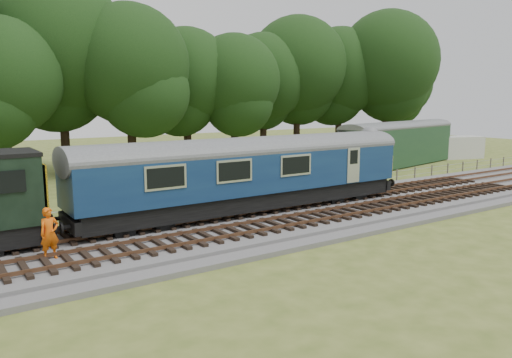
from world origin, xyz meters
TOP-DOWN VIEW (x-y plane):
  - ground at (0.00, 0.00)m, footprint 120.00×120.00m
  - ballast at (0.00, 0.00)m, footprint 70.00×7.00m
  - track_north at (0.00, 1.40)m, footprint 67.20×2.40m
  - track_south at (0.00, -1.60)m, footprint 67.20×2.40m
  - fence at (0.00, 4.50)m, footprint 64.00×0.12m
  - tree_line at (0.00, 22.00)m, footprint 70.00×8.00m
  - dmu_railcar at (-0.80, 1.40)m, footprint 18.05×2.86m
  - worker at (-10.92, -0.92)m, footprint 0.76×0.58m
  - parked_coach at (21.35, 10.58)m, footprint 15.70×5.67m
  - shed at (15.83, 12.26)m, footprint 3.81×3.81m
  - caravan at (31.45, 11.25)m, footprint 5.01×3.42m

SIDE VIEW (x-z plane):
  - ground at x=0.00m, z-range 0.00..0.00m
  - fence at x=0.00m, z-range -0.50..0.50m
  - tree_line at x=0.00m, z-range -9.00..9.00m
  - ballast at x=0.00m, z-range 0.00..0.35m
  - track_north at x=0.00m, z-range 0.31..0.52m
  - track_south at x=0.00m, z-range 0.31..0.52m
  - caravan at x=31.45m, z-range 0.00..2.23m
  - shed at x=15.83m, z-range 0.02..2.40m
  - worker at x=-10.92m, z-range 0.35..2.23m
  - parked_coach at x=21.35m, z-range 0.24..4.20m
  - dmu_railcar at x=-0.80m, z-range 0.67..4.54m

